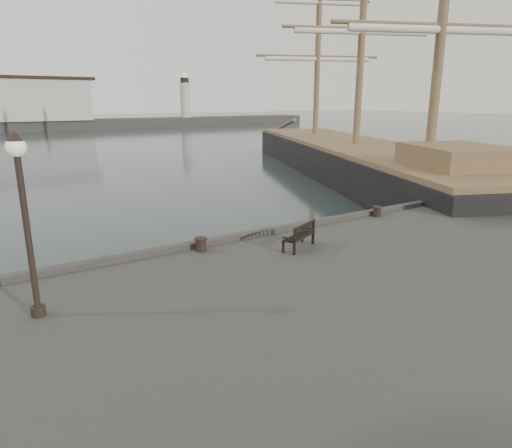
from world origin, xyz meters
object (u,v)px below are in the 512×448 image
Objects in this scene: bench at (299,241)px; bollard_left at (201,244)px; lamp_post at (23,202)px; tall_ship_main at (354,166)px; bollard_right at (377,211)px.

bollard_left is at bearing 127.83° from bench.
tall_ship_main is at bearing 32.94° from lamp_post.
lamp_post reaches higher than bench.
tall_ship_main reaches higher than bollard_left.
lamp_post is at bearing -124.43° from tall_ship_main.
bench is 8.00m from lamp_post.
bollard_right is 20.32m from tall_ship_main.
bollard_right is (7.88, 0.08, -0.00)m from bollard_left.
bench is 3.47× the size of bollard_left.
lamp_post is (-7.64, -0.61, 2.28)m from bench.
bench is 3.54× the size of bollard_right.
tall_ship_main is at bearing 47.70° from bollard_right.
lamp_post is 0.10× the size of tall_ship_main.
tall_ship_main is at bearing 17.18° from bench.
bench is 25.08m from tall_ship_main.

